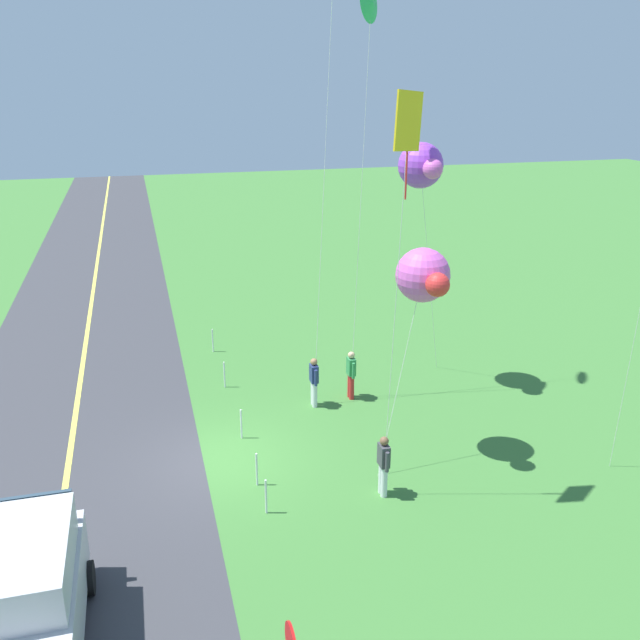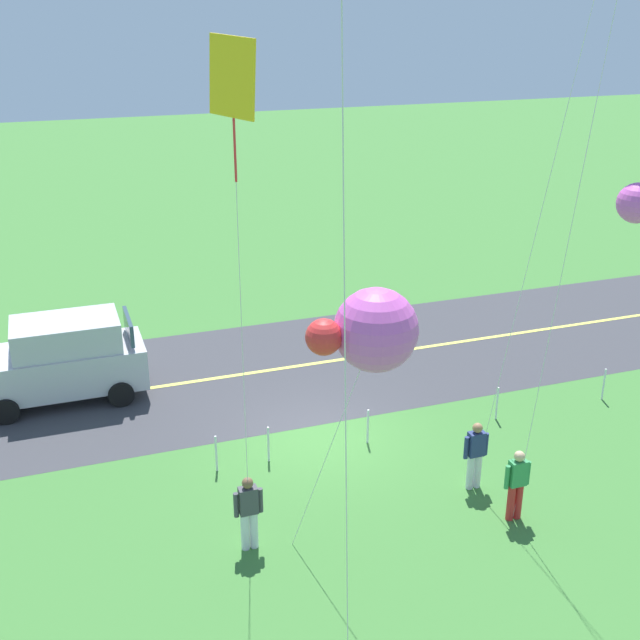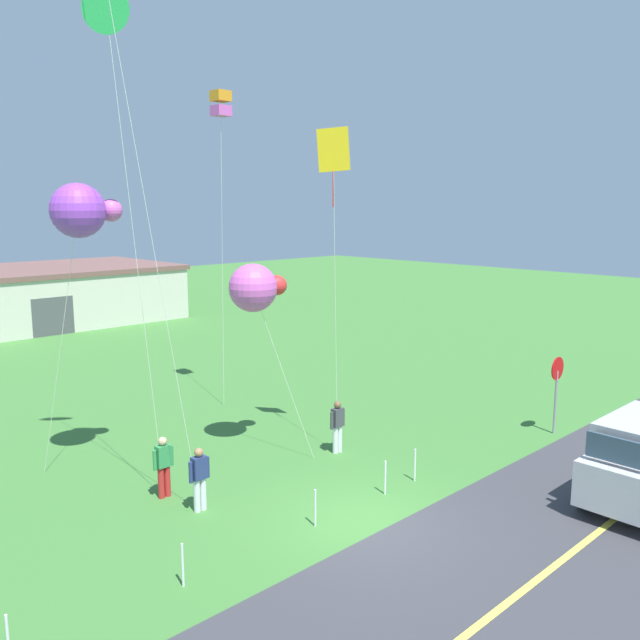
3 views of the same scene
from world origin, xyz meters
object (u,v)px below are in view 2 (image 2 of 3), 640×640
Objects in this scene: car_suv_foreground at (62,359)px; person_child_watcher at (249,511)px; kite_yellow_high at (232,88)px; kite_orange_near at (372,330)px; person_adult_companion at (475,453)px; person_adult_near at (517,483)px.

person_child_watcher is at bearing 111.39° from car_suv_foreground.
person_child_watcher is 7.88m from kite_yellow_high.
car_suv_foreground is 11.26m from kite_orange_near.
kite_yellow_high is (5.22, 0.66, 7.87)m from person_adult_companion.
person_adult_near is 5.54m from kite_orange_near.
person_adult_near is at bearing -168.65° from kite_orange_near.
car_suv_foreground is at bearing 31.71° from person_adult_companion.
person_child_watcher is (5.39, -0.88, 0.00)m from person_adult_near.
car_suv_foreground is 0.77× the size of kite_orange_near.
kite_yellow_high is (-3.00, 8.05, 7.58)m from car_suv_foreground.
kite_yellow_high is (0.05, 0.26, 7.87)m from person_child_watcher.
kite_orange_near is at bearing 117.25° from car_suv_foreground.
car_suv_foreground is at bearing -62.75° from kite_orange_near.
person_child_watcher is (-3.05, 7.80, -0.29)m from car_suv_foreground.
person_adult_near is at bearing 173.44° from kite_yellow_high.
person_adult_companion is 1.00× the size of person_child_watcher.
car_suv_foreground reaches higher than person_adult_near.
car_suv_foreground reaches higher than person_adult_companion.
person_adult_companion is at bearing 59.69° from person_child_watcher.
kite_orange_near reaches higher than person_adult_companion.
person_adult_companion is 0.17× the size of kite_yellow_high.
person_adult_near is 0.28× the size of kite_orange_near.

